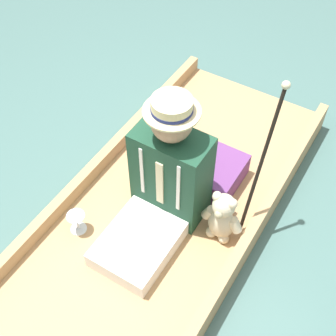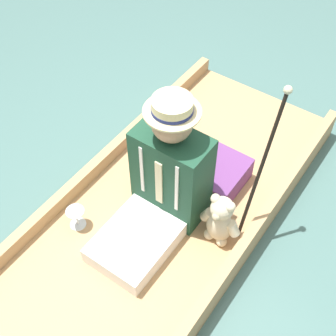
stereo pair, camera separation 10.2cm
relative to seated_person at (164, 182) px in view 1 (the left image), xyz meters
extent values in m
plane|color=#476B66|center=(0.02, -0.12, -0.43)|extent=(16.00, 16.00, 0.00)
cube|color=tan|center=(0.02, -0.12, -0.37)|extent=(1.11, 2.42, 0.12)
cube|color=tan|center=(-0.50, -0.12, -0.27)|extent=(0.06, 2.42, 0.10)
cube|color=tan|center=(0.55, -0.12, -0.27)|extent=(0.06, 2.42, 0.10)
cube|color=#6B3875|center=(-0.03, -0.39, -0.24)|extent=(0.52, 0.36, 0.16)
cube|color=white|center=(0.00, 0.28, -0.26)|extent=(0.37, 0.47, 0.11)
cube|color=#19422D|center=(0.00, -0.08, -0.02)|extent=(0.41, 0.23, 0.59)
cube|color=beige|center=(0.00, 0.04, 0.03)|extent=(0.04, 0.01, 0.33)
cube|color=white|center=(-0.11, 0.04, 0.06)|extent=(0.02, 0.01, 0.36)
cube|color=white|center=(0.11, 0.04, 0.06)|extent=(0.02, 0.01, 0.36)
sphere|color=tan|center=(0.00, -0.08, 0.39)|extent=(0.21, 0.21, 0.21)
cylinder|color=beige|center=(0.00, -0.08, 0.46)|extent=(0.29, 0.29, 0.01)
cylinder|color=beige|center=(0.00, -0.08, 0.50)|extent=(0.20, 0.20, 0.07)
cylinder|color=navy|center=(0.00, -0.08, 0.48)|extent=(0.21, 0.21, 0.02)
ellipsoid|color=beige|center=(-0.34, -0.05, -0.20)|extent=(0.15, 0.13, 0.23)
sphere|color=beige|center=(-0.34, -0.05, -0.04)|extent=(0.13, 0.13, 0.13)
sphere|color=tan|center=(-0.34, 0.00, -0.05)|extent=(0.05, 0.05, 0.05)
sphere|color=beige|center=(-0.39, -0.05, 0.01)|extent=(0.05, 0.05, 0.05)
sphere|color=beige|center=(-0.30, -0.05, 0.01)|extent=(0.05, 0.05, 0.05)
cylinder|color=beige|center=(-0.42, -0.05, -0.16)|extent=(0.09, 0.06, 0.10)
cylinder|color=beige|center=(-0.26, -0.05, -0.16)|extent=(0.09, 0.06, 0.10)
sphere|color=beige|center=(-0.38, -0.02, -0.28)|extent=(0.06, 0.06, 0.06)
sphere|color=beige|center=(-0.30, -0.02, -0.28)|extent=(0.06, 0.06, 0.06)
cylinder|color=silver|center=(0.37, 0.35, -0.31)|extent=(0.09, 0.09, 0.01)
cylinder|color=silver|center=(0.37, 0.35, -0.27)|extent=(0.01, 0.01, 0.08)
cone|color=silver|center=(0.37, 0.35, -0.20)|extent=(0.11, 0.11, 0.05)
cylinder|color=black|center=(-0.43, -0.26, 0.14)|extent=(0.02, 0.28, 0.90)
sphere|color=beige|center=(-0.43, -0.39, 0.58)|extent=(0.04, 0.04, 0.04)
camera|label=1|loc=(-0.85, 1.35, 1.98)|focal=50.00mm
camera|label=2|loc=(-0.94, 1.30, 1.98)|focal=50.00mm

